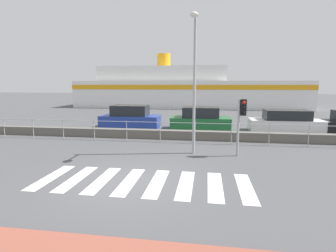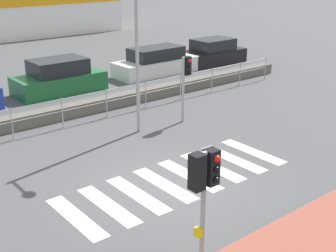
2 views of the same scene
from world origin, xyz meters
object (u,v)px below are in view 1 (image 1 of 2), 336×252
object	(u,v)px
streetlamp	(194,70)
parked_car_green	(201,120)
parked_car_white	(286,122)
traffic_light_far	(242,115)
parked_car_blue	(130,118)
ferry_boat	(184,90)

from	to	relation	value
streetlamp	parked_car_green	world-z (taller)	streetlamp
streetlamp	parked_car_white	world-z (taller)	streetlamp
traffic_light_far	streetlamp	xyz separation A→B (m)	(-2.01, -0.06, 1.87)
parked_car_blue	parked_car_white	bearing A→B (deg)	0.00
streetlamp	parked_car_green	bearing A→B (deg)	88.65
parked_car_blue	parked_car_green	world-z (taller)	parked_car_blue
ferry_boat	parked_car_green	size ratio (longest dim) A/B	7.39
ferry_boat	parked_car_green	bearing A→B (deg)	-81.53
parked_car_green	parked_car_white	bearing A→B (deg)	0.00
streetlamp	parked_car_green	xyz separation A→B (m)	(0.16, 6.63, -3.01)
parked_car_white	parked_car_blue	bearing A→B (deg)	180.00
streetlamp	traffic_light_far	bearing A→B (deg)	1.59
parked_car_green	parked_car_blue	bearing A→B (deg)	180.00
parked_car_white	streetlamp	bearing A→B (deg)	-130.67
streetlamp	parked_car_blue	distance (m)	8.72
ferry_boat	parked_car_blue	bearing A→B (deg)	-96.79
traffic_light_far	parked_car_green	world-z (taller)	traffic_light_far
parked_car_blue	parked_car_green	size ratio (longest dim) A/B	1.03
streetlamp	parked_car_white	distance (m)	9.27
parked_car_blue	streetlamp	bearing A→B (deg)	-54.06
parked_car_white	parked_car_green	bearing A→B (deg)	180.00
traffic_light_far	parked_car_green	xyz separation A→B (m)	(-1.85, 6.58, -1.15)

